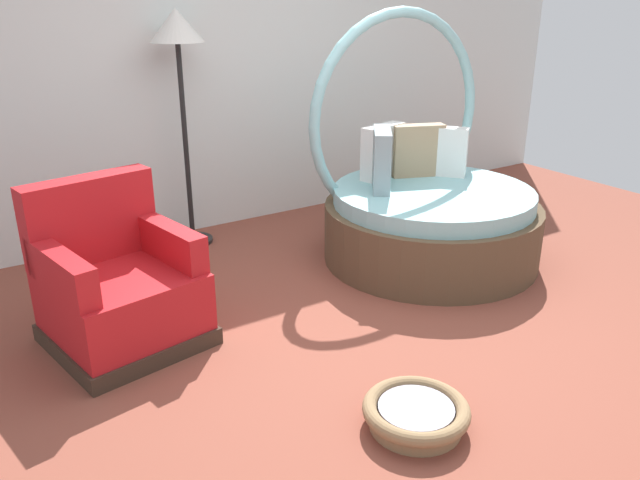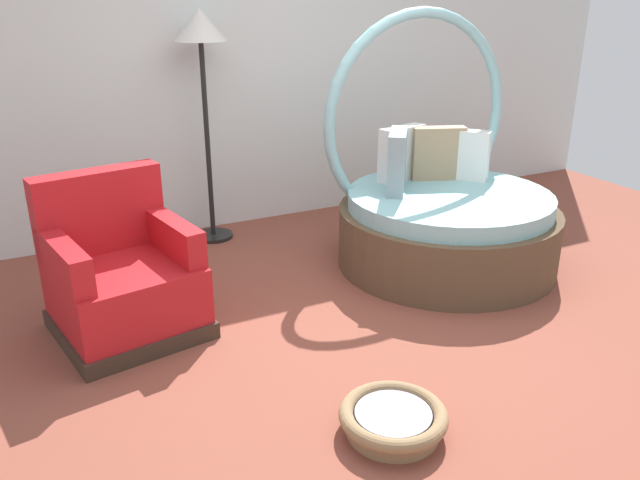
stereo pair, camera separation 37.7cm
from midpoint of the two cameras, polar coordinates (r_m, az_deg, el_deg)
ground_plane at (r=3.91m, az=2.03°, el=-8.31°), size 8.00×8.00×0.02m
back_wall at (r=5.48m, az=-12.22°, el=14.90°), size 8.00×0.12×2.70m
round_daybed at (r=4.86m, az=7.30°, el=2.79°), size 1.62×1.62×1.83m
red_armchair at (r=3.91m, az=-20.37°, el=-4.12°), size 0.93×0.93×0.94m
pet_basket at (r=3.10m, az=5.06°, el=-15.36°), size 0.51×0.51×0.13m
floor_lamp at (r=5.04m, az=-14.81°, el=16.24°), size 0.40×0.40×1.82m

